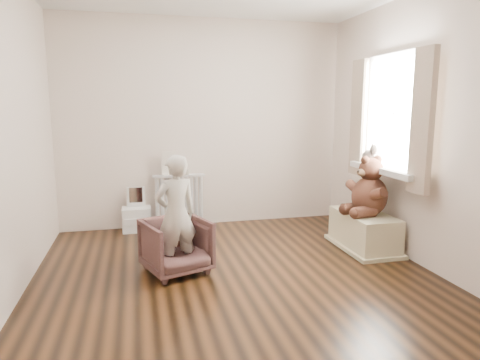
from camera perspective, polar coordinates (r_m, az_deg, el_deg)
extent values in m
cube|color=black|center=(4.02, -0.58, -12.49)|extent=(3.60, 3.60, 0.01)
cube|color=silver|center=(5.49, -4.89, 7.44)|extent=(3.60, 0.02, 2.60)
cube|color=silver|center=(2.02, 11.00, 3.20)|extent=(3.60, 0.02, 2.60)
cube|color=silver|center=(3.75, -28.60, 5.19)|extent=(0.02, 3.60, 2.60)
cube|color=silver|center=(4.48, 22.55, 6.20)|extent=(0.02, 3.60, 2.60)
cube|color=white|center=(4.70, 20.11, 8.32)|extent=(0.03, 0.90, 1.10)
cube|color=silver|center=(4.70, 18.78, 1.28)|extent=(0.22, 1.10, 0.06)
cube|color=tan|center=(4.17, 23.14, 7.18)|extent=(0.06, 0.26, 1.30)
cube|color=tan|center=(5.13, 15.50, 7.97)|extent=(0.06, 0.26, 1.30)
cube|color=silver|center=(5.44, -8.09, -2.31)|extent=(0.64, 0.12, 0.68)
cube|color=beige|center=(5.36, -9.45, 2.20)|extent=(0.18, 0.02, 0.29)
cylinder|color=#A59E8C|center=(5.39, -7.39, 1.07)|extent=(0.11, 0.11, 0.06)
cube|color=silver|center=(5.42, -13.64, -3.80)|extent=(0.34, 0.25, 0.54)
imported|color=#4F2F2C|center=(4.03, -8.49, -8.68)|extent=(0.70, 0.71, 0.51)
imported|color=beige|center=(3.90, -8.54, -4.60)|extent=(0.46, 0.38, 1.09)
cube|color=beige|center=(4.84, 16.21, -6.45)|extent=(0.44, 0.83, 0.39)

